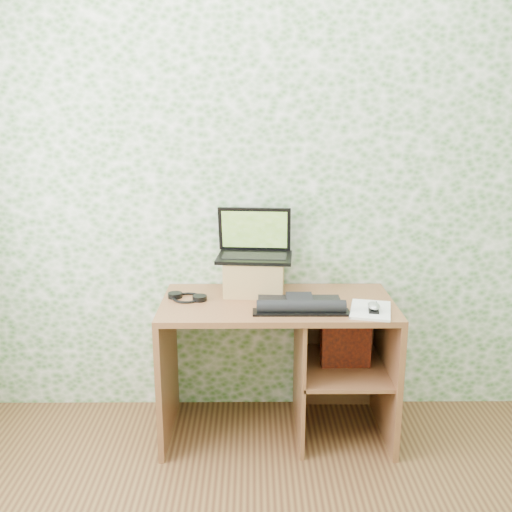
{
  "coord_description": "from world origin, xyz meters",
  "views": [
    {
      "loc": [
        -0.13,
        -1.35,
        1.73
      ],
      "look_at": [
        -0.11,
        1.39,
        1.01
      ],
      "focal_mm": 40.0,
      "sensor_mm": 36.0,
      "label": 1
    }
  ],
  "objects_px": {
    "keyboard": "(300,304)",
    "notepad": "(371,310)",
    "desk": "(291,347)",
    "laptop": "(255,246)",
    "riser": "(255,276)"
  },
  "relations": [
    {
      "from": "keyboard",
      "to": "notepad",
      "type": "bearing_deg",
      "value": -5.79
    },
    {
      "from": "desk",
      "to": "laptop",
      "type": "distance_m",
      "value": 0.58
    },
    {
      "from": "desk",
      "to": "riser",
      "type": "bearing_deg",
      "value": 149.52
    },
    {
      "from": "desk",
      "to": "laptop",
      "type": "xyz_separation_m",
      "value": [
        -0.2,
        0.16,
        0.52
      ]
    },
    {
      "from": "riser",
      "to": "laptop",
      "type": "xyz_separation_m",
      "value": [
        -0.0,
        0.04,
        0.16
      ]
    },
    {
      "from": "desk",
      "to": "riser",
      "type": "xyz_separation_m",
      "value": [
        -0.2,
        0.12,
        0.36
      ]
    },
    {
      "from": "laptop",
      "to": "notepad",
      "type": "xyz_separation_m",
      "value": [
        0.57,
        -0.34,
        -0.24
      ]
    },
    {
      "from": "riser",
      "to": "keyboard",
      "type": "distance_m",
      "value": 0.35
    },
    {
      "from": "desk",
      "to": "laptop",
      "type": "relative_size",
      "value": 2.89
    },
    {
      "from": "desk",
      "to": "notepad",
      "type": "relative_size",
      "value": 4.43
    },
    {
      "from": "riser",
      "to": "laptop",
      "type": "bearing_deg",
      "value": 90.0
    },
    {
      "from": "desk",
      "to": "notepad",
      "type": "xyz_separation_m",
      "value": [
        0.37,
        -0.18,
        0.28
      ]
    },
    {
      "from": "desk",
      "to": "riser",
      "type": "relative_size",
      "value": 3.86
    },
    {
      "from": "riser",
      "to": "laptop",
      "type": "height_order",
      "value": "laptop"
    },
    {
      "from": "laptop",
      "to": "keyboard",
      "type": "height_order",
      "value": "laptop"
    }
  ]
}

